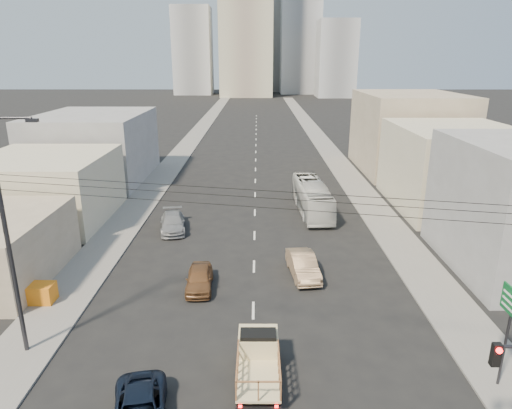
{
  "coord_description": "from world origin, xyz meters",
  "views": [
    {
      "loc": [
        0.23,
        -15.81,
        14.25
      ],
      "look_at": [
        0.14,
        17.66,
        3.5
      ],
      "focal_mm": 32.0,
      "sensor_mm": 36.0,
      "label": 1
    }
  ],
  "objects_px": {
    "green_sign": "(510,314)",
    "sedan_grey": "(173,222)",
    "flatbed_pickup": "(258,358)",
    "sedan_brown": "(199,278)",
    "sedan_tan": "(303,265)",
    "streetlamp_left": "(9,234)",
    "crate_stack": "(39,293)",
    "city_bus": "(312,197)"
  },
  "relations": [
    {
      "from": "green_sign",
      "to": "streetlamp_left",
      "type": "bearing_deg",
      "value": 173.68
    },
    {
      "from": "streetlamp_left",
      "to": "sedan_grey",
      "type": "bearing_deg",
      "value": 75.94
    },
    {
      "from": "streetlamp_left",
      "to": "sedan_tan",
      "type": "bearing_deg",
      "value": 30.17
    },
    {
      "from": "green_sign",
      "to": "streetlamp_left",
      "type": "xyz_separation_m",
      "value": [
        -22.56,
        2.5,
        2.69
      ]
    },
    {
      "from": "green_sign",
      "to": "sedan_grey",
      "type": "bearing_deg",
      "value": 132.77
    },
    {
      "from": "flatbed_pickup",
      "to": "sedan_grey",
      "type": "bearing_deg",
      "value": 110.94
    },
    {
      "from": "city_bus",
      "to": "crate_stack",
      "type": "bearing_deg",
      "value": -139.67
    },
    {
      "from": "flatbed_pickup",
      "to": "city_bus",
      "type": "bearing_deg",
      "value": 77.85
    },
    {
      "from": "sedan_grey",
      "to": "crate_stack",
      "type": "relative_size",
      "value": 2.77
    },
    {
      "from": "city_bus",
      "to": "sedan_grey",
      "type": "distance_m",
      "value": 13.61
    },
    {
      "from": "sedan_grey",
      "to": "green_sign",
      "type": "height_order",
      "value": "green_sign"
    },
    {
      "from": "crate_stack",
      "to": "sedan_grey",
      "type": "bearing_deg",
      "value": 64.51
    },
    {
      "from": "flatbed_pickup",
      "to": "city_bus",
      "type": "relative_size",
      "value": 0.41
    },
    {
      "from": "flatbed_pickup",
      "to": "city_bus",
      "type": "height_order",
      "value": "city_bus"
    },
    {
      "from": "crate_stack",
      "to": "green_sign",
      "type": "bearing_deg",
      "value": -16.82
    },
    {
      "from": "city_bus",
      "to": "sedan_grey",
      "type": "relative_size",
      "value": 2.13
    },
    {
      "from": "sedan_brown",
      "to": "green_sign",
      "type": "distance_m",
      "value": 17.6
    },
    {
      "from": "sedan_grey",
      "to": "city_bus",
      "type": "bearing_deg",
      "value": 11.98
    },
    {
      "from": "streetlamp_left",
      "to": "sedan_brown",
      "type": "bearing_deg",
      "value": 40.52
    },
    {
      "from": "flatbed_pickup",
      "to": "sedan_tan",
      "type": "bearing_deg",
      "value": 73.77
    },
    {
      "from": "city_bus",
      "to": "crate_stack",
      "type": "xyz_separation_m",
      "value": [
        -18.52,
        -17.51,
        -0.79
      ]
    },
    {
      "from": "flatbed_pickup",
      "to": "sedan_brown",
      "type": "relative_size",
      "value": 1.07
    },
    {
      "from": "flatbed_pickup",
      "to": "city_bus",
      "type": "distance_m",
      "value": 24.89
    },
    {
      "from": "sedan_tan",
      "to": "sedan_grey",
      "type": "relative_size",
      "value": 0.94
    },
    {
      "from": "sedan_grey",
      "to": "sedan_brown",
      "type": "bearing_deg",
      "value": -81.19
    },
    {
      "from": "streetlamp_left",
      "to": "flatbed_pickup",
      "type": "bearing_deg",
      "value": -9.79
    },
    {
      "from": "sedan_tan",
      "to": "streetlamp_left",
      "type": "xyz_separation_m",
      "value": [
        -14.76,
        -8.58,
        5.66
      ]
    },
    {
      "from": "sedan_brown",
      "to": "sedan_tan",
      "type": "distance_m",
      "value": 7.12
    },
    {
      "from": "sedan_tan",
      "to": "flatbed_pickup",
      "type": "bearing_deg",
      "value": -113.32
    },
    {
      "from": "city_bus",
      "to": "sedan_brown",
      "type": "relative_size",
      "value": 2.59
    },
    {
      "from": "flatbed_pickup",
      "to": "crate_stack",
      "type": "bearing_deg",
      "value": 152.81
    },
    {
      "from": "city_bus",
      "to": "sedan_brown",
      "type": "xyz_separation_m",
      "value": [
        -9.03,
        -15.57,
        -0.78
      ]
    },
    {
      "from": "sedan_tan",
      "to": "streetlamp_left",
      "type": "distance_m",
      "value": 17.99
    },
    {
      "from": "sedan_grey",
      "to": "streetlamp_left",
      "type": "xyz_separation_m",
      "value": [
        -4.31,
        -17.22,
        5.71
      ]
    },
    {
      "from": "green_sign",
      "to": "crate_stack",
      "type": "bearing_deg",
      "value": 163.18
    },
    {
      "from": "flatbed_pickup",
      "to": "green_sign",
      "type": "height_order",
      "value": "green_sign"
    },
    {
      "from": "crate_stack",
      "to": "sedan_tan",
      "type": "bearing_deg",
      "value": 12.99
    },
    {
      "from": "flatbed_pickup",
      "to": "sedan_brown",
      "type": "xyz_separation_m",
      "value": [
        -3.79,
        8.76,
        -0.4
      ]
    },
    {
      "from": "green_sign",
      "to": "crate_stack",
      "type": "height_order",
      "value": "green_sign"
    },
    {
      "from": "flatbed_pickup",
      "to": "crate_stack",
      "type": "height_order",
      "value": "flatbed_pickup"
    },
    {
      "from": "sedan_brown",
      "to": "green_sign",
      "type": "height_order",
      "value": "green_sign"
    },
    {
      "from": "city_bus",
      "to": "sedan_tan",
      "type": "height_order",
      "value": "city_bus"
    }
  ]
}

